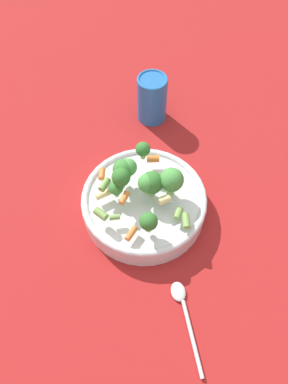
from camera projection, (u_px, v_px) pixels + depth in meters
ground_plane at (144, 210)px, 0.76m from camera, size 3.00×3.00×0.00m
bowl at (144, 203)px, 0.74m from camera, size 0.24×0.24×0.05m
pasta_salad at (144, 182)px, 0.69m from camera, size 0.18×0.18×0.07m
cup at (152, 98)px, 0.85m from camera, size 0.07×0.07×0.11m
spoon at (185, 309)px, 0.64m from camera, size 0.16×0.04×0.01m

